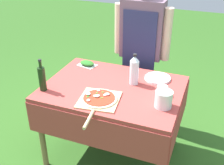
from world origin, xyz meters
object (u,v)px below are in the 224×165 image
object	(u,v)px
person_cook	(142,44)
sauce_jar	(162,91)
mixing_tub	(164,99)
water_bottle	(134,70)
plate_stack	(158,78)
herb_container	(87,63)
prep_table	(113,97)
pizza_on_peel	(99,100)
oil_bottle	(42,78)

from	to	relation	value
person_cook	sauce_jar	world-z (taller)	person_cook
mixing_tub	sauce_jar	xyz separation A→B (m)	(-0.05, 0.17, -0.03)
water_bottle	plate_stack	xyz separation A→B (m)	(0.18, 0.16, -0.12)
herb_container	plate_stack	size ratio (longest dim) A/B	0.87
prep_table	plate_stack	world-z (taller)	plate_stack
pizza_on_peel	plate_stack	world-z (taller)	pizza_on_peel
water_bottle	herb_container	distance (m)	0.59
person_cook	pizza_on_peel	size ratio (longest dim) A/B	2.84
herb_container	person_cook	bearing A→B (deg)	39.27
person_cook	oil_bottle	bearing A→B (deg)	58.83
herb_container	sauce_jar	xyz separation A→B (m)	(0.82, -0.28, 0.01)
pizza_on_peel	herb_container	distance (m)	0.68
oil_bottle	plate_stack	world-z (taller)	oil_bottle
prep_table	oil_bottle	xyz separation A→B (m)	(-0.53, -0.27, 0.21)
mixing_tub	plate_stack	bearing A→B (deg)	108.40
herb_container	mixing_tub	distance (m)	0.98
prep_table	water_bottle	world-z (taller)	water_bottle
herb_container	mixing_tub	world-z (taller)	mixing_tub
herb_container	water_bottle	bearing A→B (deg)	-18.76
prep_table	mixing_tub	world-z (taller)	mixing_tub
prep_table	pizza_on_peel	distance (m)	0.28
water_bottle	mixing_tub	xyz separation A→B (m)	(0.32, -0.27, -0.07)
mixing_tub	sauce_jar	bearing A→B (deg)	105.27
water_bottle	herb_container	world-z (taller)	water_bottle
person_cook	sauce_jar	distance (m)	0.76
herb_container	mixing_tub	xyz separation A→B (m)	(0.87, -0.46, 0.04)
oil_bottle	herb_container	xyz separation A→B (m)	(0.14, 0.57, -0.09)
oil_bottle	prep_table	bearing A→B (deg)	26.56
oil_bottle	water_bottle	bearing A→B (deg)	29.60
herb_container	oil_bottle	bearing A→B (deg)	-103.27
plate_stack	sauce_jar	bearing A→B (deg)	-69.55
pizza_on_peel	prep_table	bearing A→B (deg)	77.21
oil_bottle	water_bottle	xyz separation A→B (m)	(0.68, 0.39, 0.02)
pizza_on_peel	mixing_tub	size ratio (longest dim) A/B	4.12
prep_table	sauce_jar	bearing A→B (deg)	3.24
pizza_on_peel	mixing_tub	xyz separation A→B (m)	(0.50, 0.11, 0.05)
person_cook	sauce_jar	size ratio (longest dim) A/B	17.87
prep_table	sauce_jar	world-z (taller)	sauce_jar
pizza_on_peel	sauce_jar	distance (m)	0.53
oil_bottle	mixing_tub	bearing A→B (deg)	6.73
water_bottle	pizza_on_peel	bearing A→B (deg)	-114.57
prep_table	pizza_on_peel	size ratio (longest dim) A/B	2.16
water_bottle	mixing_tub	size ratio (longest dim) A/B	2.09
sauce_jar	prep_table	bearing A→B (deg)	-176.76
oil_bottle	sauce_jar	xyz separation A→B (m)	(0.96, 0.29, -0.08)
plate_stack	pizza_on_peel	bearing A→B (deg)	-123.34
water_bottle	herb_container	bearing A→B (deg)	161.24
oil_bottle	plate_stack	xyz separation A→B (m)	(0.86, 0.55, -0.10)
pizza_on_peel	herb_container	world-z (taller)	same
oil_bottle	plate_stack	bearing A→B (deg)	32.29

